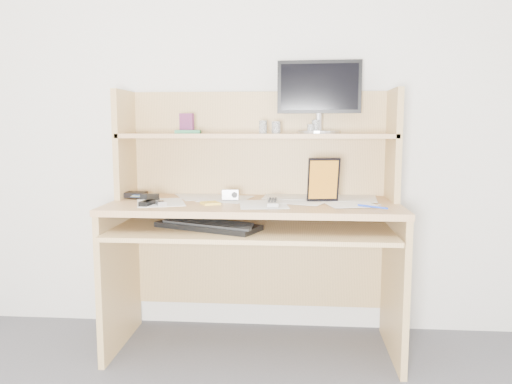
# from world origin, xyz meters

# --- Properties ---
(back_wall) EXTENTS (3.60, 0.04, 2.50)m
(back_wall) POSITION_xyz_m (0.00, 1.80, 1.25)
(back_wall) COLOR silver
(back_wall) RESTS_ON floor
(desk) EXTENTS (1.40, 0.70, 1.30)m
(desk) POSITION_xyz_m (0.00, 1.56, 0.69)
(desk) COLOR tan
(desk) RESTS_ON floor
(paper_clutter) EXTENTS (1.32, 0.54, 0.01)m
(paper_clutter) POSITION_xyz_m (0.00, 1.48, 0.75)
(paper_clutter) COLOR white
(paper_clutter) RESTS_ON desk
(keyboard) EXTENTS (0.52, 0.35, 0.03)m
(keyboard) POSITION_xyz_m (-0.20, 1.31, 0.67)
(keyboard) COLOR black
(keyboard) RESTS_ON desk
(tv_remote) EXTENTS (0.06, 0.19, 0.02)m
(tv_remote) POSITION_xyz_m (0.09, 1.38, 0.77)
(tv_remote) COLOR gray
(tv_remote) RESTS_ON paper_clutter
(flip_phone) EXTENTS (0.07, 0.09, 0.02)m
(flip_phone) POSITION_xyz_m (-0.42, 1.34, 0.77)
(flip_phone) COLOR #ADADAF
(flip_phone) RESTS_ON paper_clutter
(stapler) EXTENTS (0.06, 0.15, 0.05)m
(stapler) POSITION_xyz_m (-0.49, 1.36, 0.78)
(stapler) COLOR black
(stapler) RESTS_ON paper_clutter
(wallet) EXTENTS (0.11, 0.09, 0.03)m
(wallet) POSITION_xyz_m (-0.62, 1.57, 0.77)
(wallet) COLOR black
(wallet) RESTS_ON paper_clutter
(sticky_note_pad) EXTENTS (0.11, 0.11, 0.01)m
(sticky_note_pad) POSITION_xyz_m (-0.20, 1.40, 0.76)
(sticky_note_pad) COLOR yellow
(sticky_note_pad) RESTS_ON desk
(digital_camera) EXTENTS (0.08, 0.04, 0.05)m
(digital_camera) POSITION_xyz_m (-0.12, 1.52, 0.78)
(digital_camera) COLOR #A6A6A8
(digital_camera) RESTS_ON paper_clutter
(game_case) EXTENTS (0.15, 0.04, 0.21)m
(game_case) POSITION_xyz_m (0.33, 1.48, 0.86)
(game_case) COLOR black
(game_case) RESTS_ON paper_clutter
(blue_pen) EXTENTS (0.12, 0.10, 0.01)m
(blue_pen) POSITION_xyz_m (0.55, 1.32, 0.76)
(blue_pen) COLOR blue
(blue_pen) RESTS_ON paper_clutter
(card_box) EXTENTS (0.08, 0.04, 0.10)m
(card_box) POSITION_xyz_m (-0.36, 1.64, 1.13)
(card_box) COLOR maroon
(card_box) RESTS_ON desk
(shelf_book) EXTENTS (0.15, 0.19, 0.02)m
(shelf_book) POSITION_xyz_m (-0.35, 1.64, 1.09)
(shelf_book) COLOR #327E56
(shelf_book) RESTS_ON desk
(chip_stack_a) EXTENTS (0.05, 0.05, 0.06)m
(chip_stack_a) POSITION_xyz_m (0.10, 1.60, 1.11)
(chip_stack_a) COLOR black
(chip_stack_a) RESTS_ON desk
(chip_stack_b) EXTENTS (0.05, 0.05, 0.06)m
(chip_stack_b) POSITION_xyz_m (0.04, 1.60, 1.11)
(chip_stack_b) COLOR silver
(chip_stack_b) RESTS_ON desk
(chip_stack_c) EXTENTS (0.05, 0.05, 0.05)m
(chip_stack_c) POSITION_xyz_m (0.28, 1.66, 1.10)
(chip_stack_c) COLOR black
(chip_stack_c) RESTS_ON desk
(chip_stack_d) EXTENTS (0.05, 0.05, 0.07)m
(chip_stack_d) POSITION_xyz_m (0.30, 1.67, 1.12)
(chip_stack_d) COLOR white
(chip_stack_d) RESTS_ON desk
(monitor) EXTENTS (0.43, 0.21, 0.37)m
(monitor) POSITION_xyz_m (0.32, 1.70, 1.28)
(monitor) COLOR silver
(monitor) RESTS_ON desk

